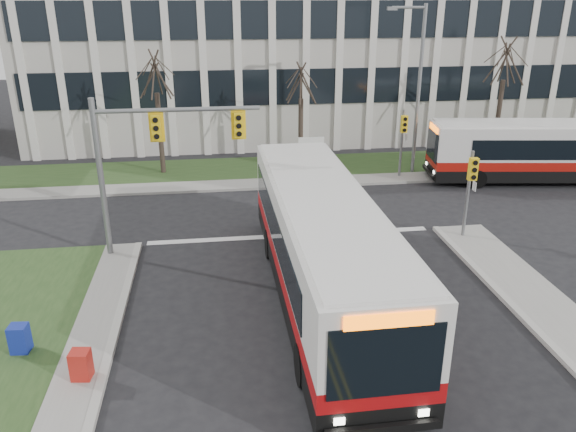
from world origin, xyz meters
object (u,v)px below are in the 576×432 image
at_px(newspaper_box_red, 81,367).
at_px(newspaper_box_blue, 20,340).
at_px(directory_sign, 311,151).
at_px(bus_cross, 543,153).
at_px(bus_main, 322,249).
at_px(streetlight, 416,82).

bearing_deg(newspaper_box_red, newspaper_box_blue, 150.04).
height_order(directory_sign, newspaper_box_blue, directory_sign).
distance_m(bus_cross, newspaper_box_blue, 26.84).
distance_m(newspaper_box_blue, newspaper_box_red, 2.48).
xyz_separation_m(directory_sign, newspaper_box_blue, (-11.28, -16.69, -0.70)).
bearing_deg(newspaper_box_blue, directory_sign, 60.89).
xyz_separation_m(bus_main, bus_cross, (14.34, 11.05, -0.22)).
relative_size(bus_main, newspaper_box_red, 14.37).
bearing_deg(bus_cross, newspaper_box_red, -48.15).
height_order(bus_cross, newspaper_box_blue, bus_cross).
relative_size(streetlight, directory_sign, 4.60).
distance_m(directory_sign, newspaper_box_blue, 20.16).
distance_m(streetlight, newspaper_box_red, 22.97).
bearing_deg(newspaper_box_blue, bus_main, 17.43).
distance_m(bus_main, newspaper_box_blue, 9.40).
height_order(bus_main, newspaper_box_red, bus_main).
distance_m(bus_main, newspaper_box_red, 8.04).
height_order(streetlight, bus_cross, streetlight).
bearing_deg(newspaper_box_red, bus_main, 33.54).
distance_m(bus_cross, newspaper_box_red, 25.94).
distance_m(streetlight, newspaper_box_blue, 23.28).
bearing_deg(newspaper_box_red, streetlight, 55.94).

